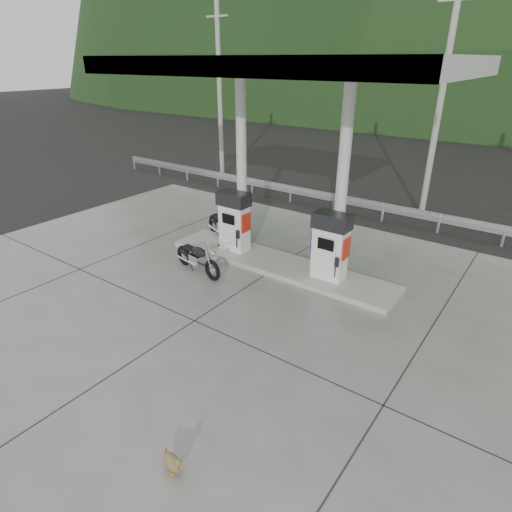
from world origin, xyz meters
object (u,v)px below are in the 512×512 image
Objects in this scene: gas_pump_right at (330,246)px; motorcycle_left at (225,227)px; motorcycle_right at (197,258)px; duck at (172,462)px; gas_pump_left at (234,221)px.

gas_pump_right is 0.86× the size of motorcycle_left.
gas_pump_right is 1.01× the size of motorcycle_right.
motorcycle_right is 6.44m from duck.
motorcycle_left is at bearing 138.15° from duck.
motorcycle_left is 8.65m from duck.
gas_pump_right is at bearing 15.72° from motorcycle_left.
duck is (0.88, -6.57, -0.88)m from gas_pump_right.
gas_pump_right is 4.12m from motorcycle_left.
gas_pump_right is 3.67m from motorcycle_right.
gas_pump_left is 1.01× the size of motorcycle_right.
duck is at bearing -32.02° from motorcycle_left.
motorcycle_right is at bearing -91.38° from gas_pump_left.
gas_pump_left is 1.73m from motorcycle_right.
duck is at bearing -82.38° from gas_pump_right.
gas_pump_left is 7.78m from duck.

